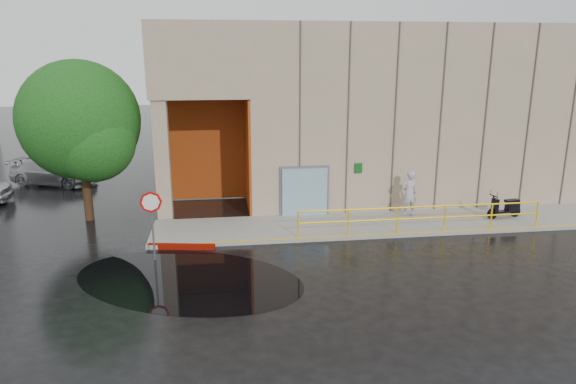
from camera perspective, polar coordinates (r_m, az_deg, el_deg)
name	(u,v)px	position (r m, az deg, el deg)	size (l,w,h in m)	color
ground	(329,275)	(16.39, 4.55, -9.21)	(120.00, 120.00, 0.00)	black
sidewalk	(402,223)	(21.48, 12.52, -3.37)	(20.00, 3.00, 0.15)	gray
building	(383,106)	(27.03, 10.53, 9.41)	(20.00, 10.17, 8.00)	tan
guardrail	(421,219)	(20.19, 14.58, -2.88)	(9.56, 0.06, 1.03)	yellow
person	(409,193)	(21.96, 13.31, -0.16)	(0.71, 0.47, 1.95)	#A8A9AD
scooter	(506,202)	(23.03, 23.02, -0.98)	(1.60, 0.72, 1.22)	black
stop_sign	(151,210)	(17.46, -14.94, -1.96)	(0.72, 0.13, 2.40)	slate
red_curb	(182,246)	(18.80, -11.74, -5.94)	(2.40, 0.18, 0.18)	#770B01
puddle	(188,279)	(16.36, -11.05, -9.48)	(7.35, 4.52, 0.01)	black
car_c	(53,172)	(30.09, -24.61, 2.01)	(1.87, 4.60, 1.33)	#989A9F
tree_near	(83,125)	(22.18, -21.82, 6.90)	(4.78, 4.78, 6.58)	black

